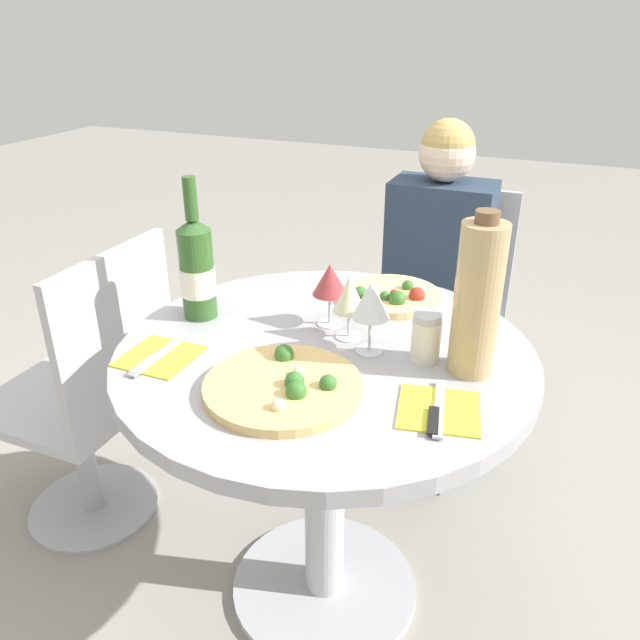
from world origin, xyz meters
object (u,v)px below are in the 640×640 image
at_px(chair_behind_diner, 436,325).
at_px(wine_bottle, 197,268).
at_px(pizza_large, 285,386).
at_px(tall_carafe, 477,299).
at_px(chair_empty_side, 92,401).
at_px(seated_diner, 428,319).
at_px(dining_table, 325,413).

bearing_deg(chair_behind_diner, wine_bottle, 63.55).
bearing_deg(pizza_large, wine_bottle, 145.85).
bearing_deg(wine_bottle, tall_carafe, -0.85).
bearing_deg(tall_carafe, chair_empty_side, -179.02).
bearing_deg(seated_diner, chair_empty_side, 41.94).
distance_m(pizza_large, wine_bottle, 0.42).
distance_m(wine_bottle, tall_carafe, 0.66).
relative_size(chair_behind_diner, tall_carafe, 2.61).
xyz_separation_m(chair_behind_diner, seated_diner, (-0.00, -0.15, 0.09)).
height_order(dining_table, chair_behind_diner, chair_behind_diner).
xyz_separation_m(chair_behind_diner, tall_carafe, (0.24, -0.84, 0.49)).
xyz_separation_m(dining_table, wine_bottle, (-0.34, 0.04, 0.30)).
distance_m(seated_diner, tall_carafe, 0.84).
bearing_deg(seated_diner, pizza_large, 85.14).
height_order(seated_diner, wine_bottle, seated_diner).
height_order(dining_table, pizza_large, pizza_large).
xyz_separation_m(chair_empty_side, pizza_large, (0.72, -0.20, 0.34)).
relative_size(wine_bottle, tall_carafe, 1.00).
bearing_deg(tall_carafe, pizza_large, -145.45).
height_order(seated_diner, pizza_large, seated_diner).
height_order(chair_empty_side, tall_carafe, tall_carafe).
height_order(dining_table, seated_diner, seated_diner).
bearing_deg(chair_empty_side, chair_behind_diner, -42.77).
relative_size(chair_behind_diner, seated_diner, 0.78).
bearing_deg(tall_carafe, wine_bottle, 179.15).
bearing_deg(chair_behind_diner, seated_diner, 90.00).
bearing_deg(dining_table, chair_behind_diner, 85.32).
bearing_deg(pizza_large, tall_carafe, 34.55).
distance_m(seated_diner, chair_empty_side, 1.08).
bearing_deg(chair_empty_side, seated_diner, -48.06).
relative_size(chair_empty_side, wine_bottle, 2.61).
bearing_deg(pizza_large, chair_empty_side, 164.38).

